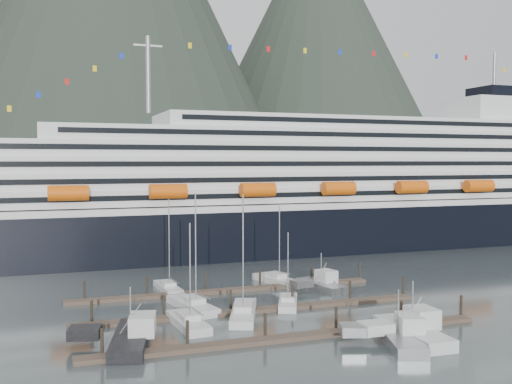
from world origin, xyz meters
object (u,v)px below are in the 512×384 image
sailboat_c (288,303)px  trawler_e (320,285)px  sailboat_f (276,280)px  trawler_a (129,337)px  sailboat_d (244,313)px  trawler_d (411,331)px  cruise_ship (320,196)px  trawler_c (397,335)px  sailboat_e (168,288)px  sailboat_b (192,306)px  sailboat_a (188,323)px

sailboat_c → trawler_e: 11.59m
sailboat_f → trawler_a: bearing=117.1°
sailboat_c → trawler_a: (-23.42, -10.64, 0.51)m
sailboat_c → sailboat_d: bearing=138.7°
sailboat_f → trawler_e: bearing=-164.6°
sailboat_d → trawler_e: 19.86m
trawler_d → trawler_e: bearing=-0.7°
cruise_ship → trawler_a: (-52.83, -60.83, -11.13)m
trawler_c → trawler_d: trawler_d is taller
trawler_d → sailboat_f: bearing=7.7°
sailboat_e → trawler_c: bearing=-155.1°
sailboat_b → trawler_d: sailboat_b is taller
trawler_a → trawler_e: 36.98m
sailboat_a → sailboat_e: bearing=-8.9°
sailboat_e → trawler_e: bearing=-111.8°
sailboat_f → trawler_d: (2.97, -34.13, 0.49)m
sailboat_f → trawler_d: bearing=169.1°
sailboat_a → sailboat_e: (1.77, 20.76, -0.01)m
sailboat_f → sailboat_c: bearing=148.6°
sailboat_b → sailboat_e: sailboat_b is taller
sailboat_d → trawler_c: size_ratio=1.25×
sailboat_d → trawler_e: size_ratio=1.60×
cruise_ship → trawler_e: bearing=-115.9°
sailboat_a → sailboat_d: (7.89, 2.05, 0.01)m
trawler_a → sailboat_b: bearing=-24.6°
sailboat_b → sailboat_d: 8.06m
trawler_c → sailboat_f: bearing=19.8°
sailboat_c → trawler_d: (7.16, -19.04, 0.53)m
sailboat_c → sailboat_d: 8.49m
sailboat_b → sailboat_d: same height
cruise_ship → trawler_d: cruise_ship is taller
trawler_c → trawler_a: bearing=91.0°
trawler_e → trawler_c: bearing=160.7°
trawler_c → trawler_d: 2.46m
sailboat_d → cruise_ship: bearing=-13.2°
sailboat_d → trawler_c: (12.53, -16.23, 0.40)m
cruise_ship → sailboat_f: bearing=-125.7°
sailboat_c → trawler_c: size_ratio=0.82×
trawler_a → sailboat_d: bearing=-51.9°
sailboat_e → sailboat_f: size_ratio=1.10×
sailboat_b → trawler_c: size_ratio=1.25×
trawler_c → trawler_d: (2.37, 0.67, 0.07)m
cruise_ship → sailboat_b: cruise_ship is taller
trawler_d → trawler_e: 26.69m
trawler_d → sailboat_c: bearing=23.3°
sailboat_b → sailboat_e: size_ratio=1.12×
sailboat_d → trawler_d: sailboat_d is taller
sailboat_b → trawler_c: (17.87, -22.27, 0.40)m
trawler_a → trawler_e: size_ratio=1.30×
sailboat_a → trawler_d: 26.50m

